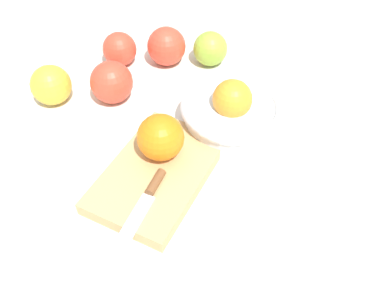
{
  "coord_description": "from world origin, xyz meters",
  "views": [
    {
      "loc": [
        0.41,
        0.32,
        0.52
      ],
      "look_at": [
        0.01,
        0.1,
        0.04
      ],
      "focal_mm": 38.96,
      "sensor_mm": 36.0,
      "label": 1
    }
  ],
  "objects_px": {
    "bowl": "(232,111)",
    "knife": "(146,200)",
    "apple_front_left_2": "(120,49)",
    "apple_front_left_3": "(166,46)",
    "orange_on_board": "(161,137)",
    "apple_front_left": "(112,82)",
    "apple_mid_left": "(210,49)",
    "apple_front_center": "(52,84)",
    "cutting_board": "(158,173)"
  },
  "relations": [
    {
      "from": "bowl",
      "to": "knife",
      "type": "relative_size",
      "value": 1.17
    },
    {
      "from": "apple_front_left_2",
      "to": "apple_front_left_3",
      "type": "distance_m",
      "value": 0.1
    },
    {
      "from": "apple_front_left_3",
      "to": "apple_front_left_2",
      "type": "bearing_deg",
      "value": -58.95
    },
    {
      "from": "bowl",
      "to": "orange_on_board",
      "type": "distance_m",
      "value": 0.15
    },
    {
      "from": "orange_on_board",
      "to": "apple_front_left_3",
      "type": "relative_size",
      "value": 0.93
    },
    {
      "from": "apple_front_left",
      "to": "apple_front_left_3",
      "type": "height_order",
      "value": "same"
    },
    {
      "from": "knife",
      "to": "apple_mid_left",
      "type": "xyz_separation_m",
      "value": [
        -0.38,
        -0.09,
        0.01
      ]
    },
    {
      "from": "knife",
      "to": "apple_front_left_3",
      "type": "bearing_deg",
      "value": -152.93
    },
    {
      "from": "apple_front_center",
      "to": "apple_front_left_3",
      "type": "relative_size",
      "value": 0.94
    },
    {
      "from": "apple_mid_left",
      "to": "apple_front_left_2",
      "type": "relative_size",
      "value": 1.01
    },
    {
      "from": "bowl",
      "to": "apple_front_left_3",
      "type": "relative_size",
      "value": 2.29
    },
    {
      "from": "bowl",
      "to": "apple_front_left_3",
      "type": "xyz_separation_m",
      "value": [
        -0.11,
        -0.2,
        0.01
      ]
    },
    {
      "from": "apple_front_left_3",
      "to": "apple_front_center",
      "type": "bearing_deg",
      "value": -30.03
    },
    {
      "from": "cutting_board",
      "to": "bowl",
      "type": "bearing_deg",
      "value": 163.49
    },
    {
      "from": "cutting_board",
      "to": "orange_on_board",
      "type": "distance_m",
      "value": 0.06
    },
    {
      "from": "orange_on_board",
      "to": "knife",
      "type": "distance_m",
      "value": 0.1
    },
    {
      "from": "bowl",
      "to": "apple_mid_left",
      "type": "relative_size",
      "value": 2.57
    },
    {
      "from": "knife",
      "to": "apple_front_center",
      "type": "distance_m",
      "value": 0.32
    },
    {
      "from": "apple_front_left",
      "to": "apple_front_center",
      "type": "distance_m",
      "value": 0.11
    },
    {
      "from": "apple_front_center",
      "to": "bowl",
      "type": "bearing_deg",
      "value": 107.03
    },
    {
      "from": "apple_mid_left",
      "to": "apple_front_left_2",
      "type": "bearing_deg",
      "value": -60.57
    },
    {
      "from": "bowl",
      "to": "cutting_board",
      "type": "distance_m",
      "value": 0.18
    },
    {
      "from": "apple_front_left_2",
      "to": "apple_mid_left",
      "type": "bearing_deg",
      "value": 119.43
    },
    {
      "from": "cutting_board",
      "to": "apple_front_center",
      "type": "relative_size",
      "value": 3.03
    },
    {
      "from": "cutting_board",
      "to": "apple_mid_left",
      "type": "height_order",
      "value": "apple_mid_left"
    },
    {
      "from": "orange_on_board",
      "to": "knife",
      "type": "bearing_deg",
      "value": 18.44
    },
    {
      "from": "knife",
      "to": "apple_mid_left",
      "type": "relative_size",
      "value": 2.2
    },
    {
      "from": "bowl",
      "to": "apple_front_left",
      "type": "bearing_deg",
      "value": -79.53
    },
    {
      "from": "apple_front_left_3",
      "to": "apple_mid_left",
      "type": "bearing_deg",
      "value": 117.7
    },
    {
      "from": "bowl",
      "to": "cutting_board",
      "type": "bearing_deg",
      "value": -16.51
    },
    {
      "from": "apple_front_left_2",
      "to": "apple_front_center",
      "type": "bearing_deg",
      "value": -13.4
    },
    {
      "from": "cutting_board",
      "to": "knife",
      "type": "height_order",
      "value": "knife"
    },
    {
      "from": "apple_front_left_2",
      "to": "bowl",
      "type": "bearing_deg",
      "value": 78.1
    },
    {
      "from": "apple_front_left",
      "to": "apple_front_left_2",
      "type": "xyz_separation_m",
      "value": [
        -0.1,
        -0.06,
        -0.0
      ]
    },
    {
      "from": "apple_front_left_3",
      "to": "orange_on_board",
      "type": "bearing_deg",
      "value": 29.99
    },
    {
      "from": "apple_front_left",
      "to": "apple_front_center",
      "type": "height_order",
      "value": "apple_front_left"
    },
    {
      "from": "knife",
      "to": "apple_front_center",
      "type": "height_order",
      "value": "apple_front_center"
    },
    {
      "from": "apple_mid_left",
      "to": "apple_front_left",
      "type": "distance_m",
      "value": 0.22
    },
    {
      "from": "apple_mid_left",
      "to": "apple_front_left",
      "type": "relative_size",
      "value": 0.89
    },
    {
      "from": "orange_on_board",
      "to": "apple_front_left_2",
      "type": "xyz_separation_m",
      "value": [
        -0.2,
        -0.23,
        -0.02
      ]
    },
    {
      "from": "cutting_board",
      "to": "apple_front_left_2",
      "type": "xyz_separation_m",
      "value": [
        -0.23,
        -0.24,
        0.02
      ]
    },
    {
      "from": "cutting_board",
      "to": "apple_front_left",
      "type": "height_order",
      "value": "apple_front_left"
    },
    {
      "from": "cutting_board",
      "to": "apple_front_left",
      "type": "xyz_separation_m",
      "value": [
        -0.12,
        -0.18,
        0.03
      ]
    },
    {
      "from": "orange_on_board",
      "to": "apple_front_left_2",
      "type": "relative_size",
      "value": 1.06
    },
    {
      "from": "bowl",
      "to": "knife",
      "type": "distance_m",
      "value": 0.23
    },
    {
      "from": "apple_front_left_2",
      "to": "apple_front_center",
      "type": "relative_size",
      "value": 0.93
    },
    {
      "from": "apple_front_left_2",
      "to": "orange_on_board",
      "type": "bearing_deg",
      "value": 48.87
    },
    {
      "from": "orange_on_board",
      "to": "apple_front_left_2",
      "type": "bearing_deg",
      "value": -131.13
    },
    {
      "from": "apple_front_center",
      "to": "apple_front_left",
      "type": "bearing_deg",
      "value": 120.88
    },
    {
      "from": "apple_mid_left",
      "to": "apple_front_left",
      "type": "bearing_deg",
      "value": -28.59
    }
  ]
}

